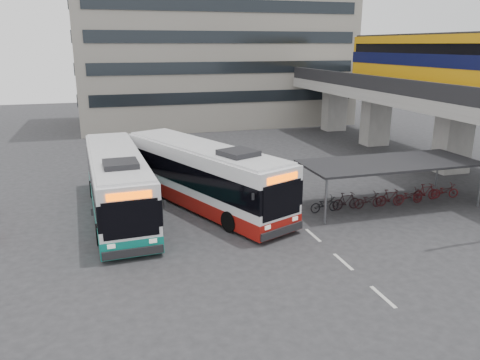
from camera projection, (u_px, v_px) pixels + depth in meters
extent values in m
plane|color=#28282B|center=(264.00, 241.00, 21.95)|extent=(120.00, 120.00, 0.00)
cube|color=gray|center=(453.00, 141.00, 33.30)|extent=(2.20, 1.60, 4.60)
cube|color=gray|center=(376.00, 120.00, 42.51)|extent=(2.20, 1.60, 4.60)
cube|color=gray|center=(334.00, 109.00, 49.88)|extent=(2.20, 1.60, 4.60)
cube|color=gray|center=(421.00, 96.00, 36.22)|extent=(8.00, 32.00, 0.90)
cube|color=black|center=(380.00, 84.00, 34.92)|extent=(0.35, 32.00, 1.10)
cube|color=black|center=(463.00, 82.00, 36.96)|extent=(0.35, 32.00, 1.10)
cube|color=orange|center=(441.00, 63.00, 33.84)|extent=(2.90, 20.00, 3.90)
cube|color=#090C33|center=(441.00, 60.00, 33.78)|extent=(2.98, 20.02, 0.90)
cube|color=black|center=(443.00, 49.00, 33.56)|extent=(2.96, 19.20, 0.70)
cube|color=black|center=(444.00, 35.00, 33.30)|extent=(2.70, 19.60, 0.25)
cylinder|color=#595B60|center=(298.00, 183.00, 27.04)|extent=(0.12, 0.12, 2.40)
cylinder|color=#595B60|center=(437.00, 170.00, 29.65)|extent=(0.12, 0.12, 2.40)
cylinder|color=#595B60|center=(326.00, 202.00, 23.73)|extent=(0.12, 0.12, 2.40)
cylinder|color=#595B60|center=(480.00, 186.00, 26.34)|extent=(0.12, 0.12, 2.40)
cube|color=black|center=(390.00, 163.00, 26.33)|extent=(10.00, 4.00, 0.12)
imported|color=black|center=(323.00, 203.00, 25.81)|extent=(1.71, 0.60, 0.90)
imported|color=black|center=(345.00, 200.00, 26.16)|extent=(1.66, 0.47, 1.00)
imported|color=black|center=(366.00, 199.00, 26.54)|extent=(1.71, 0.60, 0.90)
imported|color=black|center=(387.00, 196.00, 26.88)|extent=(1.66, 0.47, 1.00)
imported|color=#350C0F|center=(407.00, 195.00, 27.26)|extent=(1.71, 0.60, 0.90)
imported|color=#3F0C0F|center=(426.00, 192.00, 27.61)|extent=(1.66, 0.47, 1.00)
imported|color=#490C0F|center=(445.00, 191.00, 27.99)|extent=(1.71, 0.60, 0.90)
cube|color=gray|center=(211.00, 11.00, 53.25)|extent=(30.00, 15.00, 25.00)
cube|color=beige|center=(383.00, 297.00, 17.10)|extent=(0.15, 1.60, 0.01)
cube|color=beige|center=(343.00, 262.00, 19.86)|extent=(0.15, 1.60, 0.01)
cube|color=beige|center=(313.00, 235.00, 22.63)|extent=(0.15, 1.60, 0.01)
cube|color=white|center=(203.00, 173.00, 26.34)|extent=(7.44, 12.79, 2.92)
cube|color=maroon|center=(203.00, 195.00, 26.72)|extent=(7.49, 12.84, 0.80)
cube|color=black|center=(203.00, 170.00, 26.30)|extent=(7.50, 12.83, 1.22)
cube|color=#FF5500|center=(282.00, 178.00, 21.31)|extent=(1.78, 0.81, 0.32)
cube|color=black|center=(238.00, 153.00, 23.50)|extent=(2.16, 2.20, 0.30)
cylinder|color=black|center=(230.00, 222.00, 22.93)|extent=(0.71, 1.10, 1.06)
cylinder|color=black|center=(188.00, 179.00, 30.16)|extent=(0.71, 1.10, 1.06)
cube|color=white|center=(117.00, 181.00, 25.01)|extent=(3.23, 12.47, 2.83)
cube|color=#0C7364|center=(119.00, 204.00, 25.38)|extent=(3.27, 12.51, 0.77)
cube|color=black|center=(117.00, 178.00, 24.98)|extent=(3.29, 12.49, 1.18)
cube|color=#FF5500|center=(129.00, 196.00, 19.12)|extent=(1.84, 0.17, 0.31)
cube|color=black|center=(121.00, 164.00, 21.75)|extent=(1.65, 1.72, 0.29)
cylinder|color=black|center=(100.00, 234.00, 21.42)|extent=(0.36, 1.04, 1.03)
cylinder|color=black|center=(134.00, 185.00, 28.92)|extent=(0.36, 1.04, 1.03)
imported|color=black|center=(152.00, 217.00, 22.75)|extent=(0.42, 0.62, 1.64)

